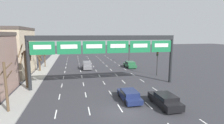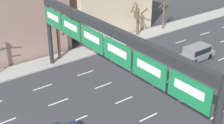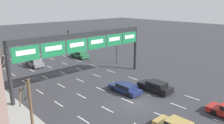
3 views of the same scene
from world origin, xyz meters
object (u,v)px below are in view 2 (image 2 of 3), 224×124
suv_grey (197,52)px  tree_bare_second (58,31)px  sign_gantry (107,41)px  tree_bare_furthest (138,19)px  tree_bare_closest (164,14)px

suv_grey → tree_bare_second: (-9.63, -12.64, 2.49)m
suv_grey → tree_bare_second: size_ratio=0.69×
sign_gantry → tree_bare_second: (-11.39, 1.49, -2.86)m
sign_gantry → tree_bare_furthest: sign_gantry is taller
suv_grey → sign_gantry: bearing=-82.9°
tree_bare_furthest → suv_grey: bearing=2.3°
tree_bare_second → tree_bare_furthest: tree_bare_second is taller
sign_gantry → tree_bare_furthest: bearing=130.7°
sign_gantry → suv_grey: sign_gantry is taller
tree_bare_closest → sign_gantry: bearing=-58.1°
sign_gantry → tree_bare_second: bearing=172.6°
sign_gantry → tree_bare_furthest: (-11.78, 13.72, -3.88)m
tree_bare_second → tree_bare_furthest: (-0.39, 12.23, -1.02)m
tree_bare_closest → suv_grey: bearing=-23.6°
sign_gantry → tree_bare_second: 11.84m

